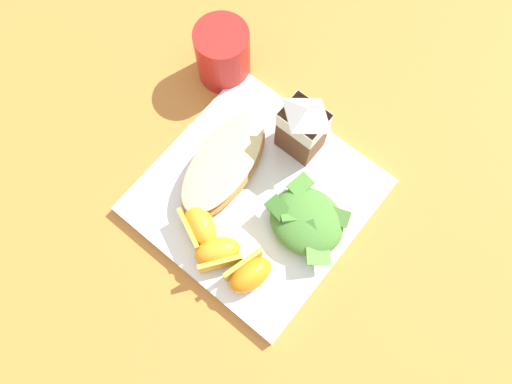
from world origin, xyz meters
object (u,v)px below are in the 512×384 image
object	(u,v)px
drinking_red_cup	(223,54)
orange_wedge_rear	(250,274)
cheesy_pizza_bread	(223,166)
milk_carton	(304,127)
orange_wedge_middle	(218,253)
white_plate	(256,196)
green_salad_pile	(307,221)
orange_wedge_front	(199,226)

from	to	relation	value
drinking_red_cup	orange_wedge_rear	bearing A→B (deg)	-43.58
cheesy_pizza_bread	milk_carton	size ratio (longest dim) A/B	1.63
orange_wedge_middle	white_plate	bearing A→B (deg)	99.62
milk_carton	orange_wedge_middle	size ratio (longest dim) A/B	1.58
green_salad_pile	orange_wedge_middle	size ratio (longest dim) A/B	1.63
cheesy_pizza_bread	orange_wedge_rear	world-z (taller)	orange_wedge_rear
green_salad_pile	orange_wedge_front	xyz separation A→B (m)	(-0.10, -0.09, -0.00)
cheesy_pizza_bread	orange_wedge_middle	xyz separation A→B (m)	(0.07, -0.10, 0.00)
orange_wedge_middle	drinking_red_cup	xyz separation A→B (m)	(-0.18, 0.22, 0.01)
white_plate	orange_wedge_middle	bearing A→B (deg)	-80.38
milk_carton	cheesy_pizza_bread	bearing A→B (deg)	-120.92
orange_wedge_middle	drinking_red_cup	size ratio (longest dim) A/B	0.75
cheesy_pizza_bread	green_salad_pile	bearing A→B (deg)	4.05
white_plate	green_salad_pile	bearing A→B (deg)	5.82
milk_carton	orange_wedge_middle	world-z (taller)	milk_carton
orange_wedge_middle	orange_wedge_rear	world-z (taller)	same
orange_wedge_middle	green_salad_pile	bearing A→B (deg)	59.34
orange_wedge_rear	drinking_red_cup	size ratio (longest dim) A/B	0.72
green_salad_pile	orange_wedge_rear	size ratio (longest dim) A/B	1.69
cheesy_pizza_bread	milk_carton	bearing A→B (deg)	59.08
green_salad_pile	drinking_red_cup	bearing A→B (deg)	154.08
cheesy_pizza_bread	orange_wedge_rear	xyz separation A→B (m)	(0.12, -0.09, 0.00)
cheesy_pizza_bread	orange_wedge_middle	size ratio (longest dim) A/B	2.57
orange_wedge_front	orange_wedge_rear	size ratio (longest dim) A/B	1.03
white_plate	cheesy_pizza_bread	xyz separation A→B (m)	(-0.06, -0.00, 0.03)
green_salad_pile	drinking_red_cup	size ratio (longest dim) A/B	1.22
white_plate	orange_wedge_middle	world-z (taller)	orange_wedge_middle
milk_carton	drinking_red_cup	xyz separation A→B (m)	(-0.17, 0.03, -0.03)
orange_wedge_middle	orange_wedge_rear	distance (m)	0.05
drinking_red_cup	green_salad_pile	bearing A→B (deg)	-25.92
orange_wedge_front	drinking_red_cup	distance (m)	0.25
orange_wedge_rear	drinking_red_cup	xyz separation A→B (m)	(-0.23, 0.22, 0.01)
orange_wedge_middle	cheesy_pizza_bread	bearing A→B (deg)	127.40
white_plate	cheesy_pizza_bread	bearing A→B (deg)	-178.44
green_salad_pile	milk_carton	bearing A→B (deg)	130.76
white_plate	orange_wedge_middle	xyz separation A→B (m)	(0.02, -0.10, 0.03)
orange_wedge_front	milk_carton	bearing A→B (deg)	81.18
green_salad_pile	drinking_red_cup	xyz separation A→B (m)	(-0.24, 0.12, 0.01)
orange_wedge_front	drinking_red_cup	bearing A→B (deg)	123.32
orange_wedge_rear	orange_wedge_middle	bearing A→B (deg)	-173.84
milk_carton	orange_wedge_middle	bearing A→B (deg)	-85.82
white_plate	orange_wedge_rear	world-z (taller)	orange_wedge_rear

